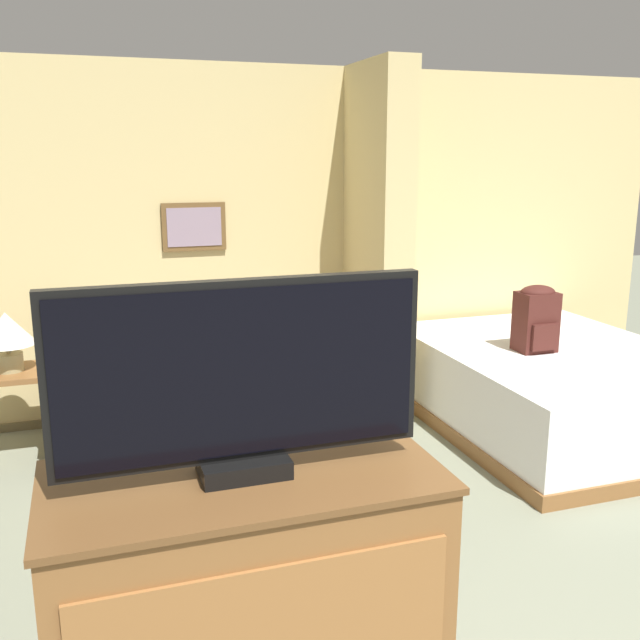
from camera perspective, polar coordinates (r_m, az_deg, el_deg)
wall_back at (r=5.58m, az=-3.76°, el=6.32°), size 6.84×0.16×2.60m
wall_partition_pillar at (r=5.35m, az=4.59°, el=6.07°), size 0.24×0.82×2.60m
couch at (r=5.20m, az=-8.88°, el=-5.25°), size 2.20×0.84×0.87m
coffee_table at (r=4.27m, az=-7.46°, el=-8.90°), size 0.71×0.56×0.41m
side_table at (r=5.08m, az=-23.42°, el=-4.85°), size 0.44×0.44×0.58m
table_lamp at (r=4.98m, az=-23.79°, el=-0.92°), size 0.36×0.36×0.39m
tv at (r=1.90m, az=-6.29°, el=-4.68°), size 1.00×0.16×0.54m
bed at (r=5.49m, az=18.10°, el=-5.05°), size 1.72×2.20×0.60m
backpack at (r=5.21m, az=16.93°, el=0.21°), size 0.27×0.23×0.47m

